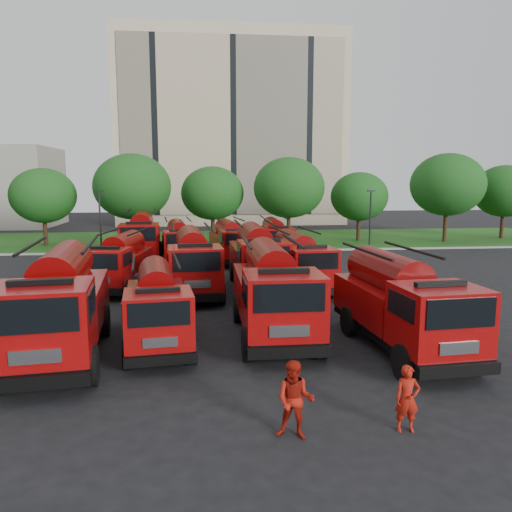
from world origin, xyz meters
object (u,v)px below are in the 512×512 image
(firefighter_0, at_px, (406,431))
(firefighter_4, at_px, (140,308))
(fire_truck_0, at_px, (59,304))
(fire_truck_8, at_px, (141,237))
(fire_truck_1, at_px, (157,306))
(firefighter_5, at_px, (399,293))
(fire_truck_5, at_px, (193,262))
(fire_truck_9, at_px, (179,242))
(fire_truck_10, at_px, (231,241))
(firefighter_2, at_px, (471,341))
(fire_truck_2, at_px, (273,291))
(fire_truck_6, at_px, (257,257))
(fire_truck_7, at_px, (299,261))
(fire_truck_4, at_px, (119,262))
(firefighter_3, at_px, (433,358))
(fire_truck_3, at_px, (401,303))
(fire_truck_11, at_px, (275,239))
(firefighter_1, at_px, (294,438))

(firefighter_0, distance_m, firefighter_4, 14.74)
(fire_truck_0, relative_size, fire_truck_8, 1.03)
(fire_truck_1, relative_size, firefighter_5, 4.34)
(fire_truck_5, xyz_separation_m, fire_truck_9, (-1.23, 10.05, -0.18))
(fire_truck_10, distance_m, firefighter_5, 13.99)
(fire_truck_8, bearing_deg, firefighter_2, -58.17)
(fire_truck_5, xyz_separation_m, firefighter_4, (-2.43, -2.80, -1.69))
(fire_truck_1, height_order, fire_truck_5, fire_truck_5)
(fire_truck_0, height_order, fire_truck_2, fire_truck_0)
(fire_truck_9, bearing_deg, firefighter_0, -81.43)
(fire_truck_6, distance_m, fire_truck_7, 2.40)
(fire_truck_0, height_order, fire_truck_1, fire_truck_0)
(fire_truck_4, bearing_deg, fire_truck_6, 6.02)
(firefighter_3, bearing_deg, fire_truck_9, -97.46)
(fire_truck_3, relative_size, firefighter_2, 4.58)
(fire_truck_0, distance_m, fire_truck_1, 3.34)
(fire_truck_7, height_order, firefighter_5, fire_truck_7)
(fire_truck_10, bearing_deg, fire_truck_0, -117.77)
(fire_truck_9, distance_m, fire_truck_11, 7.39)
(fire_truck_3, height_order, fire_truck_4, fire_truck_3)
(firefighter_3, bearing_deg, firefighter_5, -137.67)
(firefighter_1, bearing_deg, fire_truck_0, 157.26)
(fire_truck_3, bearing_deg, fire_truck_0, 172.69)
(fire_truck_0, bearing_deg, firefighter_0, -39.08)
(firefighter_4, bearing_deg, fire_truck_8, -21.84)
(fire_truck_4, relative_size, firefighter_0, 4.17)
(fire_truck_7, bearing_deg, fire_truck_4, 167.84)
(fire_truck_2, relative_size, fire_truck_8, 0.96)
(fire_truck_2, xyz_separation_m, firefighter_2, (7.34, -1.49, -1.75))
(fire_truck_5, relative_size, firefighter_2, 4.62)
(fire_truck_3, bearing_deg, fire_truck_10, 99.47)
(fire_truck_8, bearing_deg, fire_truck_5, -74.41)
(fire_truck_0, height_order, fire_truck_8, fire_truck_0)
(firefighter_2, height_order, firefighter_3, firefighter_2)
(fire_truck_8, xyz_separation_m, firefighter_1, (6.68, -26.47, -1.78))
(firefighter_1, bearing_deg, firefighter_4, 131.35)
(fire_truck_1, relative_size, fire_truck_7, 0.94)
(fire_truck_2, relative_size, firefighter_1, 4.07)
(fire_truck_1, distance_m, fire_truck_2, 4.42)
(fire_truck_7, bearing_deg, firefighter_4, -163.87)
(firefighter_2, bearing_deg, fire_truck_5, 66.72)
(fire_truck_4, relative_size, fire_truck_9, 1.00)
(fire_truck_2, relative_size, firefighter_5, 5.06)
(fire_truck_9, xyz_separation_m, firefighter_1, (3.91, -25.37, -1.51))
(firefighter_3, xyz_separation_m, firefighter_4, (-10.74, 7.80, 0.00))
(fire_truck_2, distance_m, fire_truck_3, 4.76)
(fire_truck_9, bearing_deg, firefighter_4, -101.51)
(firefighter_2, bearing_deg, firefighter_1, 145.76)
(fire_truck_1, xyz_separation_m, firefighter_0, (6.53, -7.11, -1.45))
(firefighter_3, bearing_deg, firefighter_2, -176.63)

